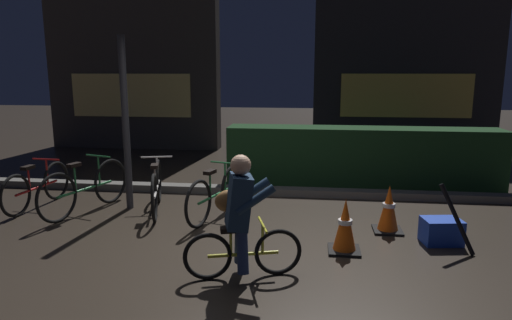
# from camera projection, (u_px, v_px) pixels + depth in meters

# --- Properties ---
(ground_plane) EXTENTS (40.00, 40.00, 0.00)m
(ground_plane) POSITION_uv_depth(u_px,v_px,m) (233.00, 243.00, 5.43)
(ground_plane) COLOR #2D261E
(sidewalk_curb) EXTENTS (12.00, 0.24, 0.12)m
(sidewalk_curb) POSITION_uv_depth(u_px,v_px,m) (256.00, 191.00, 7.56)
(sidewalk_curb) COLOR #56544F
(sidewalk_curb) RESTS_ON ground
(hedge_row) EXTENTS (4.80, 0.70, 1.03)m
(hedge_row) POSITION_uv_depth(u_px,v_px,m) (362.00, 156.00, 8.13)
(hedge_row) COLOR #19381C
(hedge_row) RESTS_ON ground
(storefront_left) EXTENTS (4.50, 0.54, 4.82)m
(storefront_left) POSITION_uv_depth(u_px,v_px,m) (133.00, 56.00, 11.75)
(storefront_left) COLOR #383330
(storefront_left) RESTS_ON ground
(storefront_right) EXTENTS (4.66, 0.54, 4.61)m
(storefront_right) POSITION_uv_depth(u_px,v_px,m) (406.00, 60.00, 11.60)
(storefront_right) COLOR #262328
(storefront_right) RESTS_ON ground
(street_post) EXTENTS (0.10, 0.10, 2.52)m
(street_post) POSITION_uv_depth(u_px,v_px,m) (126.00, 124.00, 6.57)
(street_post) COLOR #2D2D33
(street_post) RESTS_ON ground
(parked_bike_leftmost) EXTENTS (0.46, 1.52, 0.70)m
(parked_bike_leftmost) POSITION_uv_depth(u_px,v_px,m) (37.00, 187.00, 6.78)
(parked_bike_leftmost) COLOR black
(parked_bike_leftmost) RESTS_ON ground
(parked_bike_left_mid) EXTENTS (0.59, 1.66, 0.79)m
(parked_bike_left_mid) POSITION_uv_depth(u_px,v_px,m) (86.00, 188.00, 6.56)
(parked_bike_left_mid) COLOR black
(parked_bike_left_mid) RESTS_ON ground
(parked_bike_center_left) EXTENTS (0.54, 1.61, 0.76)m
(parked_bike_center_left) POSITION_uv_depth(u_px,v_px,m) (157.00, 188.00, 6.62)
(parked_bike_center_left) COLOR black
(parked_bike_center_left) RESTS_ON ground
(parked_bike_center_right) EXTENTS (0.56, 1.55, 0.74)m
(parked_bike_center_right) POSITION_uv_depth(u_px,v_px,m) (216.00, 194.00, 6.33)
(parked_bike_center_right) COLOR black
(parked_bike_center_right) RESTS_ON ground
(traffic_cone_near) EXTENTS (0.36, 0.36, 0.62)m
(traffic_cone_near) POSITION_uv_depth(u_px,v_px,m) (345.00, 226.00, 5.12)
(traffic_cone_near) COLOR black
(traffic_cone_near) RESTS_ON ground
(traffic_cone_far) EXTENTS (0.36, 0.36, 0.61)m
(traffic_cone_far) POSITION_uv_depth(u_px,v_px,m) (389.00, 209.00, 5.77)
(traffic_cone_far) COLOR black
(traffic_cone_far) RESTS_ON ground
(blue_crate) EXTENTS (0.48, 0.38, 0.30)m
(blue_crate) POSITION_uv_depth(u_px,v_px,m) (441.00, 231.00, 5.40)
(blue_crate) COLOR #193DB7
(blue_crate) RESTS_ON ground
(cyclist) EXTENTS (1.15, 0.50, 1.25)m
(cyclist) POSITION_uv_depth(u_px,v_px,m) (240.00, 216.00, 4.43)
(cyclist) COLOR black
(cyclist) RESTS_ON ground
(closed_umbrella) EXTENTS (0.40, 0.28, 0.77)m
(closed_umbrella) POSITION_uv_depth(u_px,v_px,m) (457.00, 219.00, 5.10)
(closed_umbrella) COLOR black
(closed_umbrella) RESTS_ON ground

